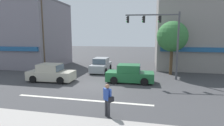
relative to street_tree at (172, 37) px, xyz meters
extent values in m
plane|color=#3D3D3F|center=(-6.38, -5.68, -4.00)|extent=(120.00, 120.00, 0.00)
cube|color=silver|center=(-6.38, -9.18, -4.00)|extent=(9.00, 0.24, 0.01)
cube|color=slate|center=(-19.93, 2.50, 0.23)|extent=(11.27, 8.12, 8.45)
cube|color=#57545B|center=(-19.93, 2.50, 4.60)|extent=(11.27, 8.12, 0.30)
cube|color=gray|center=(5.23, 5.58, 1.32)|extent=(13.30, 8.20, 10.65)
cube|color=#1E5184|center=(5.23, 1.39, -1.40)|extent=(12.64, 0.24, 0.50)
cylinder|color=#4C3823|center=(0.00, 0.00, -2.58)|extent=(0.32, 0.32, 2.84)
sphere|color=#337038|center=(0.00, 0.00, 0.02)|extent=(3.14, 3.14, 3.14)
cylinder|color=brown|center=(-14.30, -0.98, 0.34)|extent=(0.22, 0.22, 8.68)
cylinder|color=#47474C|center=(0.25, -2.23, -0.90)|extent=(0.18, 0.18, 6.20)
cylinder|color=#47474C|center=(-2.13, -2.53, 1.95)|extent=(4.78, 0.71, 0.12)
cube|color=black|center=(-1.41, -2.44, 1.55)|extent=(0.23, 0.26, 0.60)
sphere|color=black|center=(-1.53, -2.46, 1.73)|extent=(0.12, 0.12, 0.12)
sphere|color=black|center=(-1.53, -2.46, 1.55)|extent=(0.12, 0.12, 0.12)
sphere|color=green|center=(-1.53, -2.46, 1.37)|extent=(0.12, 0.12, 0.12)
cube|color=black|center=(-2.84, -2.62, 1.55)|extent=(0.23, 0.26, 0.60)
sphere|color=black|center=(-2.96, -2.63, 1.73)|extent=(0.12, 0.12, 0.12)
sphere|color=black|center=(-2.96, -2.63, 1.55)|extent=(0.12, 0.12, 0.12)
sphere|color=green|center=(-2.96, -2.63, 1.37)|extent=(0.12, 0.12, 0.12)
cube|color=black|center=(-4.27, -2.80, 1.55)|extent=(0.23, 0.26, 0.60)
sphere|color=black|center=(-4.39, -2.81, 1.73)|extent=(0.12, 0.12, 0.12)
sphere|color=black|center=(-4.39, -2.81, 1.55)|extent=(0.12, 0.12, 0.12)
sphere|color=green|center=(-4.39, -2.81, 1.37)|extent=(0.12, 0.12, 0.12)
cube|color=#B7B29E|center=(-10.86, -5.24, -3.46)|extent=(4.15, 1.83, 0.80)
cube|color=#B7B29E|center=(-10.96, -5.24, -2.74)|extent=(1.95, 1.62, 0.64)
cube|color=#475666|center=(-9.99, -5.21, -2.74)|extent=(0.11, 1.44, 0.54)
cylinder|color=black|center=(-9.61, -4.35, -3.68)|extent=(0.65, 0.20, 0.64)
cylinder|color=black|center=(-9.56, -6.05, -3.68)|extent=(0.65, 0.20, 0.64)
cylinder|color=black|center=(-12.15, -4.43, -3.68)|extent=(0.65, 0.20, 0.64)
cylinder|color=black|center=(-12.10, -6.13, -3.68)|extent=(0.65, 0.20, 0.64)
cube|color=#999EA3|center=(-7.71, 0.06, -3.46)|extent=(1.80, 4.14, 0.80)
cube|color=#999EA3|center=(-7.71, 0.16, -2.74)|extent=(1.60, 1.94, 0.64)
cube|color=#475666|center=(-7.69, -0.81, -2.74)|extent=(1.44, 0.09, 0.54)
cylinder|color=black|center=(-6.83, -1.20, -3.68)|extent=(0.19, 0.64, 0.64)
cylinder|color=black|center=(-8.53, -1.23, -3.68)|extent=(0.19, 0.64, 0.64)
cylinder|color=black|center=(-6.89, 1.35, -3.68)|extent=(0.19, 0.64, 0.64)
cylinder|color=black|center=(-8.59, 1.31, -3.68)|extent=(0.19, 0.64, 0.64)
cube|color=#1E6033|center=(-3.88, -4.14, -3.46)|extent=(4.15, 1.82, 0.80)
cube|color=#1E6033|center=(-3.98, -4.14, -2.74)|extent=(1.94, 1.61, 0.64)
cube|color=#475666|center=(-3.01, -4.11, -2.74)|extent=(0.10, 1.44, 0.54)
cylinder|color=black|center=(-2.64, -3.25, -3.68)|extent=(0.64, 0.20, 0.64)
cylinder|color=black|center=(-2.59, -4.95, -3.68)|extent=(0.64, 0.20, 0.64)
cylinder|color=black|center=(-5.18, -3.32, -3.68)|extent=(0.64, 0.20, 0.64)
cylinder|color=black|center=(-5.13, -5.02, -3.68)|extent=(0.64, 0.20, 0.64)
cylinder|color=#333338|center=(-4.30, -11.04, -3.57)|extent=(0.14, 0.14, 0.86)
cylinder|color=#333338|center=(-4.15, -11.14, -3.57)|extent=(0.14, 0.14, 0.86)
cube|color=#2D4CA5|center=(-4.22, -11.09, -2.85)|extent=(0.42, 0.38, 0.58)
sphere|color=#9E7051|center=(-4.22, -11.09, -2.44)|extent=(0.22, 0.22, 0.22)
cylinder|color=#2D4CA5|center=(-4.42, -10.96, -2.85)|extent=(0.09, 0.09, 0.56)
cylinder|color=#2D4CA5|center=(-4.02, -11.23, -2.85)|extent=(0.09, 0.09, 0.56)
cube|color=black|center=(-3.98, -11.30, -3.02)|extent=(0.25, 0.30, 0.24)
camera|label=1|loc=(-2.25, -19.15, -0.05)|focal=28.00mm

